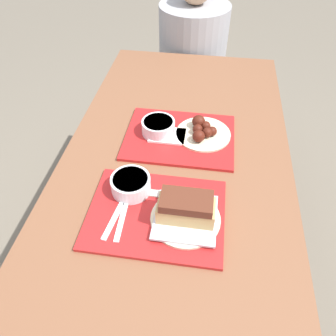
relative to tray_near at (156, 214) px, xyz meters
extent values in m
plane|color=#706656|center=(0.03, 0.19, -0.77)|extent=(12.00, 12.00, 0.00)
cube|color=brown|center=(0.03, 0.19, -0.03)|extent=(0.82, 1.78, 0.04)
cylinder|color=brown|center=(-0.33, 1.00, -0.41)|extent=(0.07, 0.07, 0.73)
cylinder|color=brown|center=(0.38, 1.00, -0.41)|extent=(0.07, 0.07, 0.73)
cube|color=brown|center=(0.03, 1.30, -0.32)|extent=(0.78, 0.28, 0.04)
cylinder|color=brown|center=(-0.30, 1.30, -0.56)|extent=(0.06, 0.06, 0.43)
cylinder|color=brown|center=(0.36, 1.30, -0.56)|extent=(0.06, 0.06, 0.43)
cube|color=red|center=(0.00, 0.00, 0.00)|extent=(0.41, 0.32, 0.01)
cube|color=red|center=(0.02, 0.37, 0.00)|extent=(0.41, 0.32, 0.01)
cylinder|color=silver|center=(-0.09, 0.08, 0.03)|extent=(0.13, 0.13, 0.05)
cylinder|color=beige|center=(-0.09, 0.08, 0.05)|extent=(0.11, 0.11, 0.01)
cylinder|color=beige|center=(0.09, -0.01, 0.01)|extent=(0.21, 0.21, 0.01)
cube|color=silver|center=(0.09, -0.01, 0.02)|extent=(0.18, 0.18, 0.01)
cube|color=tan|center=(0.09, -0.01, 0.05)|extent=(0.17, 0.08, 0.05)
cube|color=#562819|center=(0.09, -0.01, 0.09)|extent=(0.15, 0.08, 0.03)
cube|color=white|center=(-0.12, -0.04, 0.01)|extent=(0.04, 0.17, 0.00)
cube|color=white|center=(-0.10, -0.04, 0.01)|extent=(0.02, 0.17, 0.00)
cube|color=#A59E93|center=(-0.02, 0.07, 0.01)|extent=(0.04, 0.03, 0.01)
cylinder|color=silver|center=(-0.06, 0.38, 0.03)|extent=(0.13, 0.13, 0.05)
cylinder|color=beige|center=(-0.06, 0.38, 0.05)|extent=(0.11, 0.11, 0.01)
cylinder|color=beige|center=(0.12, 0.39, 0.01)|extent=(0.21, 0.21, 0.01)
sphere|color=#4C190F|center=(0.15, 0.39, 0.03)|extent=(0.04, 0.04, 0.04)
sphere|color=#4C190F|center=(0.12, 0.41, 0.03)|extent=(0.04, 0.04, 0.04)
sphere|color=#4C190F|center=(0.09, 0.43, 0.04)|extent=(0.05, 0.05, 0.05)
sphere|color=#4C190F|center=(0.09, 0.39, 0.03)|extent=(0.04, 0.04, 0.04)
sphere|color=#4C190F|center=(0.10, 0.34, 0.04)|extent=(0.05, 0.05, 0.05)
sphere|color=#4C190F|center=(0.13, 0.37, 0.03)|extent=(0.04, 0.04, 0.04)
cube|color=white|center=(-0.02, 0.36, 0.01)|extent=(0.14, 0.10, 0.01)
cylinder|color=#9E9EA3|center=(0.00, 1.30, -0.06)|extent=(0.40, 0.40, 0.48)
camera|label=1|loc=(0.12, -0.59, 0.81)|focal=35.00mm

